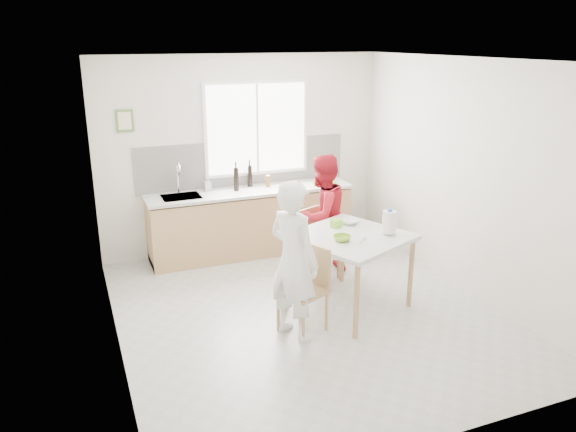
% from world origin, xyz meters
% --- Properties ---
extents(ground, '(4.50, 4.50, 0.00)m').
position_xyz_m(ground, '(0.00, 0.00, 0.00)').
color(ground, '#B7B7B2').
rests_on(ground, ground).
extents(room_shell, '(4.50, 4.50, 4.50)m').
position_xyz_m(room_shell, '(0.00, 0.00, 1.64)').
color(room_shell, silver).
rests_on(room_shell, ground).
extents(window, '(1.50, 0.06, 1.30)m').
position_xyz_m(window, '(0.20, 2.23, 1.70)').
color(window, white).
rests_on(window, room_shell).
extents(backsplash, '(3.00, 0.02, 0.65)m').
position_xyz_m(backsplash, '(0.00, 2.24, 1.23)').
color(backsplash, white).
rests_on(backsplash, room_shell).
extents(picture_frame, '(0.22, 0.03, 0.28)m').
position_xyz_m(picture_frame, '(-1.55, 2.23, 1.90)').
color(picture_frame, '#517E39').
rests_on(picture_frame, room_shell).
extents(kitchen_counter, '(2.84, 0.64, 1.37)m').
position_xyz_m(kitchen_counter, '(-0.00, 1.95, 0.42)').
color(kitchen_counter, tan).
rests_on(kitchen_counter, ground).
extents(dining_table, '(1.46, 1.46, 0.86)m').
position_xyz_m(dining_table, '(0.48, -0.04, 0.77)').
color(dining_table, silver).
rests_on(dining_table, ground).
extents(chair_left, '(0.54, 0.54, 0.89)m').
position_xyz_m(chair_left, '(-0.14, -0.31, 0.49)').
color(chair_left, tan).
rests_on(chair_left, ground).
extents(chair_far, '(0.54, 0.54, 0.89)m').
position_xyz_m(chair_far, '(0.47, 0.85, 0.49)').
color(chair_far, tan).
rests_on(chair_far, ground).
extents(person_white, '(0.60, 0.70, 1.63)m').
position_xyz_m(person_white, '(-0.33, -0.39, 0.82)').
color(person_white, white).
rests_on(person_white, ground).
extents(person_red, '(0.93, 0.84, 1.55)m').
position_xyz_m(person_red, '(0.59, 0.92, 0.78)').
color(person_red, red).
rests_on(person_red, ground).
extents(bowl_green, '(0.24, 0.24, 0.06)m').
position_xyz_m(bowl_green, '(0.32, -0.16, 0.88)').
color(bowl_green, '#81B62A').
rests_on(bowl_green, dining_table).
extents(bowl_white, '(0.27, 0.27, 0.05)m').
position_xyz_m(bowl_white, '(0.66, 0.31, 0.88)').
color(bowl_white, silver).
rests_on(bowl_white, dining_table).
extents(milk_jug, '(0.21, 0.15, 0.27)m').
position_xyz_m(milk_jug, '(0.89, -0.17, 1.00)').
color(milk_jug, white).
rests_on(milk_jug, dining_table).
extents(green_box, '(0.13, 0.13, 0.09)m').
position_xyz_m(green_box, '(0.46, 0.26, 0.90)').
color(green_box, '#79C52D').
rests_on(green_box, dining_table).
extents(spoon, '(0.12, 0.12, 0.01)m').
position_xyz_m(spoon, '(0.50, -0.27, 0.87)').
color(spoon, '#A5A5AA').
rests_on(spoon, dining_table).
extents(cutting_board, '(0.40, 0.34, 0.01)m').
position_xyz_m(cutting_board, '(1.08, 1.85, 0.93)').
color(cutting_board, '#7FB429').
rests_on(cutting_board, kitchen_counter).
extents(wine_bottle_a, '(0.07, 0.07, 0.32)m').
position_xyz_m(wine_bottle_a, '(-0.19, 1.98, 1.08)').
color(wine_bottle_a, black).
rests_on(wine_bottle_a, kitchen_counter).
extents(wine_bottle_b, '(0.07, 0.07, 0.30)m').
position_xyz_m(wine_bottle_b, '(0.05, 2.11, 1.07)').
color(wine_bottle_b, black).
rests_on(wine_bottle_b, kitchen_counter).
extents(jar_amber, '(0.06, 0.06, 0.16)m').
position_xyz_m(jar_amber, '(0.27, 2.01, 1.00)').
color(jar_amber, brown).
rests_on(jar_amber, kitchen_counter).
extents(soap_bottle, '(0.08, 0.08, 0.18)m').
position_xyz_m(soap_bottle, '(-0.55, 2.12, 1.01)').
color(soap_bottle, '#999999').
rests_on(soap_bottle, kitchen_counter).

